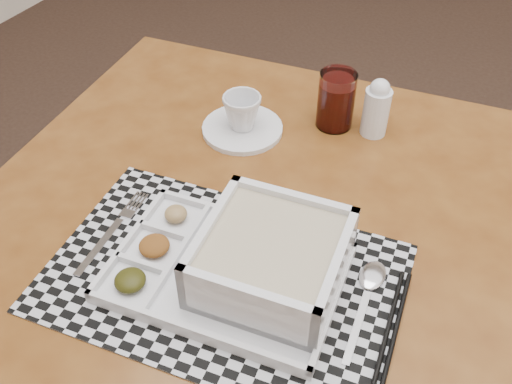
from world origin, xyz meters
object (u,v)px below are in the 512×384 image
at_px(dining_table, 257,251).
at_px(creamer_bottle, 377,108).
at_px(serving_tray, 258,263).
at_px(cup, 242,112).
at_px(juice_glass, 336,102).

relative_size(dining_table, creamer_bottle, 8.97).
relative_size(dining_table, serving_tray, 2.97).
bearing_deg(dining_table, creamer_bottle, 74.72).
xyz_separation_m(dining_table, serving_tray, (0.05, -0.10, 0.11)).
distance_m(cup, creamer_bottle, 0.24).
relative_size(serving_tray, creamer_bottle, 3.02).
bearing_deg(serving_tray, juice_glass, 96.57).
distance_m(dining_table, cup, 0.26).
xyz_separation_m(dining_table, juice_glass, (0.01, 0.29, 0.12)).
height_order(cup, creamer_bottle, creamer_bottle).
distance_m(dining_table, serving_tray, 0.16).
bearing_deg(creamer_bottle, cup, -153.31).
height_order(serving_tray, juice_glass, juice_glass).
distance_m(dining_table, creamer_bottle, 0.34).
bearing_deg(dining_table, serving_tray, -61.75).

